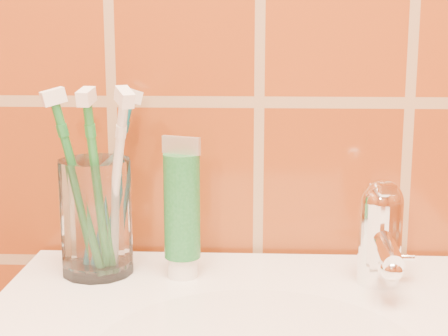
{
  "coord_description": "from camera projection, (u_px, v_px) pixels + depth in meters",
  "views": [
    {
      "loc": [
        -0.0,
        0.36,
        1.13
      ],
      "look_at": [
        -0.04,
        1.08,
        0.98
      ],
      "focal_mm": 55.0,
      "sensor_mm": 36.0,
      "label": 1
    }
  ],
  "objects": [
    {
      "name": "glass_tumbler",
      "position": [
        96.0,
        217.0,
        0.79
      ],
      "size": [
        0.09,
        0.09,
        0.13
      ],
      "primitive_type": "cylinder",
      "rotation": [
        0.0,
        0.0,
        0.15
      ],
      "color": "white",
      "rests_on": "pedestal_sink"
    },
    {
      "name": "toothpaste_tube",
      "position": [
        182.0,
        212.0,
        0.78
      ],
      "size": [
        0.05,
        0.04,
        0.16
      ],
      "rotation": [
        0.0,
        0.0,
        -0.37
      ],
      "color": "white",
      "rests_on": "pedestal_sink"
    },
    {
      "name": "faucet",
      "position": [
        381.0,
        229.0,
        0.76
      ],
      "size": [
        0.05,
        0.11,
        0.12
      ],
      "color": "white",
      "rests_on": "pedestal_sink"
    },
    {
      "name": "toothbrush_0",
      "position": [
        112.0,
        180.0,
        0.81
      ],
      "size": [
        0.14,
        0.14,
        0.23
      ],
      "primitive_type": null,
      "rotation": [
        0.31,
        0.0,
        2.38
      ],
      "color": "#0B5562",
      "rests_on": "glass_tumbler"
    },
    {
      "name": "toothbrush_1",
      "position": [
        97.0,
        187.0,
        0.76
      ],
      "size": [
        0.05,
        0.11,
        0.23
      ],
      "primitive_type": null,
      "rotation": [
        0.21,
        0.0,
        -0.14
      ],
      "color": "#217D31",
      "rests_on": "glass_tumbler"
    },
    {
      "name": "toothbrush_2",
      "position": [
        78.0,
        187.0,
        0.76
      ],
      "size": [
        0.11,
        0.1,
        0.23
      ],
      "primitive_type": null,
      "rotation": [
        0.22,
        0.0,
        -1.02
      ],
      "color": "#1E7231",
      "rests_on": "glass_tumbler"
    },
    {
      "name": "toothbrush_3",
      "position": [
        115.0,
        187.0,
        0.76
      ],
      "size": [
        0.14,
        0.17,
        0.24
      ],
      "primitive_type": null,
      "rotation": [
        0.35,
        0.0,
        0.55
      ],
      "color": "silver",
      "rests_on": "glass_tumbler"
    }
  ]
}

